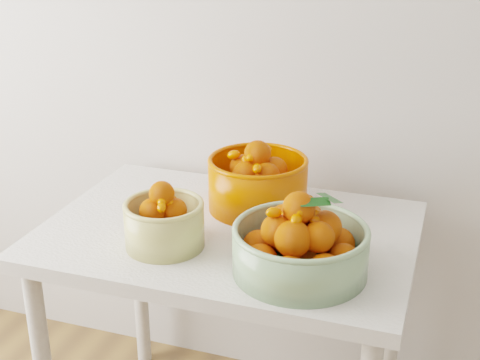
# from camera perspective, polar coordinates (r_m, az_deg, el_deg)

# --- Properties ---
(table) EXTENTS (1.00, 0.70, 0.75)m
(table) POSITION_cam_1_polar(r_m,az_deg,el_deg) (1.87, -0.96, -6.77)
(table) COLOR silver
(table) RESTS_ON ground
(bowl_cream) EXTENTS (0.22, 0.22, 0.18)m
(bowl_cream) POSITION_cam_1_polar(r_m,az_deg,el_deg) (1.72, -6.47, -3.61)
(bowl_cream) COLOR tan
(bowl_cream) RESTS_ON table
(bowl_green) EXTENTS (0.41, 0.41, 0.21)m
(bowl_green) POSITION_cam_1_polar(r_m,az_deg,el_deg) (1.59, 5.17, -5.57)
(bowl_green) COLOR #83A578
(bowl_green) RESTS_ON table
(bowl_orange) EXTENTS (0.29, 0.29, 0.21)m
(bowl_orange) POSITION_cam_1_polar(r_m,az_deg,el_deg) (1.91, 1.52, -0.15)
(bowl_orange) COLOR #D04400
(bowl_orange) RESTS_ON table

